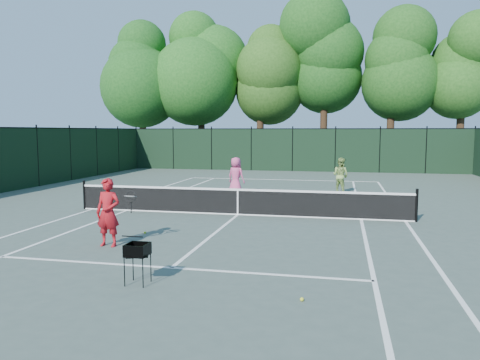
% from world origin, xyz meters
% --- Properties ---
extents(ground, '(90.00, 90.00, 0.00)m').
position_xyz_m(ground, '(0.00, 0.00, 0.00)').
color(ground, '#425148').
rests_on(ground, ground).
extents(sideline_doubles_left, '(0.10, 23.77, 0.01)m').
position_xyz_m(sideline_doubles_left, '(-5.49, 0.00, 0.00)').
color(sideline_doubles_left, white).
rests_on(sideline_doubles_left, ground).
extents(sideline_doubles_right, '(0.10, 23.77, 0.01)m').
position_xyz_m(sideline_doubles_right, '(5.49, 0.00, 0.00)').
color(sideline_doubles_right, white).
rests_on(sideline_doubles_right, ground).
extents(sideline_singles_left, '(0.10, 23.77, 0.01)m').
position_xyz_m(sideline_singles_left, '(-4.12, 0.00, 0.00)').
color(sideline_singles_left, white).
rests_on(sideline_singles_left, ground).
extents(sideline_singles_right, '(0.10, 23.77, 0.01)m').
position_xyz_m(sideline_singles_right, '(4.12, 0.00, 0.00)').
color(sideline_singles_right, white).
rests_on(sideline_singles_right, ground).
extents(baseline_far, '(10.97, 0.10, 0.01)m').
position_xyz_m(baseline_far, '(0.00, 11.88, 0.00)').
color(baseline_far, white).
rests_on(baseline_far, ground).
extents(service_line_near, '(8.23, 0.10, 0.01)m').
position_xyz_m(service_line_near, '(0.00, -6.40, 0.00)').
color(service_line_near, white).
rests_on(service_line_near, ground).
extents(service_line_far, '(8.23, 0.10, 0.01)m').
position_xyz_m(service_line_far, '(0.00, 6.40, 0.00)').
color(service_line_far, white).
rests_on(service_line_far, ground).
extents(center_service_line, '(0.10, 12.80, 0.01)m').
position_xyz_m(center_service_line, '(0.00, 0.00, 0.00)').
color(center_service_line, white).
rests_on(center_service_line, ground).
extents(tennis_net, '(11.69, 0.09, 1.06)m').
position_xyz_m(tennis_net, '(0.00, 0.00, 0.48)').
color(tennis_net, black).
rests_on(tennis_net, ground).
extents(fence_far, '(24.00, 0.05, 3.00)m').
position_xyz_m(fence_far, '(0.00, 18.00, 1.50)').
color(fence_far, black).
rests_on(fence_far, ground).
extents(tree_0, '(6.40, 6.40, 13.14)m').
position_xyz_m(tree_0, '(-13.00, 21.50, 8.16)').
color(tree_0, black).
rests_on(tree_0, ground).
extents(tree_1, '(6.80, 6.80, 13.98)m').
position_xyz_m(tree_1, '(-8.00, 22.00, 8.69)').
color(tree_1, black).
rests_on(tree_1, ground).
extents(tree_2, '(6.00, 6.00, 12.40)m').
position_xyz_m(tree_2, '(-3.00, 21.80, 7.73)').
color(tree_2, black).
rests_on(tree_2, ground).
extents(tree_3, '(7.00, 7.00, 14.45)m').
position_xyz_m(tree_3, '(2.00, 22.30, 9.01)').
color(tree_3, black).
rests_on(tree_3, ground).
extents(tree_4, '(6.20, 6.20, 12.97)m').
position_xyz_m(tree_4, '(7.00, 21.60, 8.14)').
color(tree_4, black).
rests_on(tree_4, ground).
extents(tree_5, '(5.80, 5.80, 12.23)m').
position_xyz_m(tree_5, '(12.00, 22.10, 7.71)').
color(tree_5, black).
rests_on(tree_5, ground).
extents(coach, '(0.92, 0.60, 1.71)m').
position_xyz_m(coach, '(-2.20, -4.95, 0.86)').
color(coach, '#AC131C').
rests_on(coach, ground).
extents(player_pink, '(0.97, 0.81, 1.69)m').
position_xyz_m(player_pink, '(-1.20, 4.99, 0.85)').
color(player_pink, '#D54B81').
rests_on(player_pink, ground).
extents(player_green, '(1.01, 0.96, 1.64)m').
position_xyz_m(player_green, '(3.42, 6.50, 0.82)').
color(player_green, '#87A954').
rests_on(player_green, ground).
extents(ball_hopper, '(0.52, 0.52, 0.78)m').
position_xyz_m(ball_hopper, '(-0.25, -7.51, 0.65)').
color(ball_hopper, black).
rests_on(ball_hopper, ground).
extents(loose_ball_near_cart, '(0.07, 0.07, 0.07)m').
position_xyz_m(loose_ball_near_cart, '(2.84, -7.76, 0.03)').
color(loose_ball_near_cart, '#CCD32B').
rests_on(loose_ball_near_cart, ground).
extents(loose_ball_midcourt, '(0.07, 0.07, 0.07)m').
position_xyz_m(loose_ball_midcourt, '(-1.90, -3.45, 0.03)').
color(loose_ball_midcourt, '#C0E32E').
rests_on(loose_ball_midcourt, ground).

